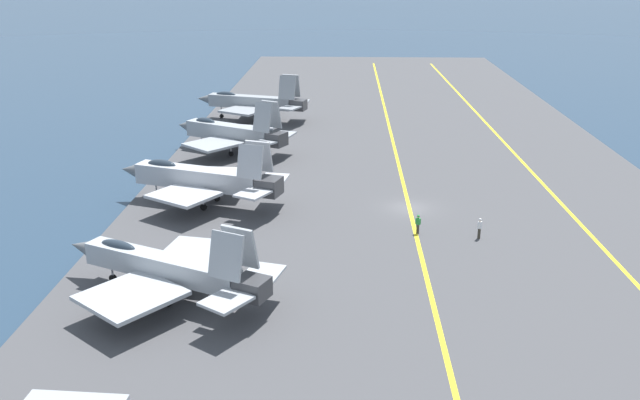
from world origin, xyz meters
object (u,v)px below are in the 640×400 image
Objects in this scene: parked_jet_second at (167,268)px; parked_jet_fifth at (253,102)px; parked_jet_third at (200,178)px; parked_jet_fourth at (231,132)px; crew_white_vest at (480,227)px; crew_green_vest at (418,223)px.

parked_jet_second is 54.33m from parked_jet_fifth.
parked_jet_fifth is (35.71, -0.20, 0.06)m from parked_jet_third.
parked_jet_third is 18.30m from parked_jet_fourth.
parked_jet_third is 35.71m from parked_jet_fifth.
parked_jet_fourth reaches higher than parked_jet_second.
crew_white_vest is (-25.57, -24.86, -1.51)m from parked_jet_fourth.
crew_white_vest is at bearing -150.25° from parked_jet_fifth.
parked_jet_fourth reaches higher than parked_jet_third.
parked_jet_fifth is at bearing 24.92° from crew_green_vest.
parked_jet_second is at bearing -177.45° from parked_jet_fourth.
parked_jet_fifth reaches higher than parked_jet_third.
parked_jet_fourth is (18.30, 0.09, -0.13)m from parked_jet_third.
parked_jet_fifth reaches higher than parked_jet_second.
parked_jet_fifth reaches higher than crew_green_vest.
crew_green_vest is at bearing -56.18° from parked_jet_second.
parked_jet_third is 9.39× the size of crew_white_vest.
parked_jet_fourth is at bearing 0.28° from parked_jet_third.
parked_jet_fourth is at bearing 2.55° from parked_jet_second.
crew_green_vest is (-24.70, -19.86, -1.58)m from parked_jet_fourth.
parked_jet_fourth is 35.69m from crew_white_vest.
crew_white_vest is (11.33, -23.21, -1.25)m from parked_jet_second.
crew_green_vest is (-42.11, -19.56, -1.77)m from parked_jet_fifth.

